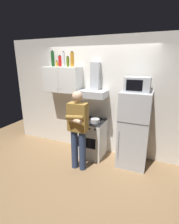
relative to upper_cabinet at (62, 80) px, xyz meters
The scene contains 15 objects.
ground_plane 1.98m from the upper_cabinet, 23.77° to the right, with size 7.00×7.00×0.00m, color olive.
back_wall_tiled 0.97m from the upper_cabinet, 14.86° to the left, with size 4.80×0.10×2.70m, color silver.
upper_cabinet is the anchor object (origin of this frame).
stove_oven 1.55m from the upper_cabinet, ahead, with size 0.60×0.62×0.87m.
range_hood 0.81m from the upper_cabinet, ahead, with size 0.60×0.44×0.75m.
refrigerator 2.00m from the upper_cabinet, ahead, with size 0.60×0.62×1.60m.
microwave 1.75m from the upper_cabinet, ahead, with size 0.48×0.37×0.28m.
person_standing 1.35m from the upper_cabinet, 44.26° to the right, with size 0.38×0.33×1.64m.
cooking_pot 1.27m from the upper_cabinet, 14.73° to the right, with size 0.30×0.20×0.09m.
bottle_spice_jar 0.40m from the upper_cabinet, 165.67° to the left, with size 0.06×0.06×0.14m.
bottle_wine_green 0.54m from the upper_cabinet, behind, with size 0.08×0.08×0.36m.
bottle_olive_oil 0.44m from the upper_cabinet, ahead, with size 0.07×0.07×0.23m.
bottle_vodka_clear 0.47m from the upper_cabinet, 15.68° to the right, with size 0.07×0.07×0.33m.
bottle_liquor_amber 0.53m from the upper_cabinet, ahead, with size 0.08×0.08×0.33m.
bottle_soda_red 0.43m from the upper_cabinet, 160.22° to the left, with size 0.07×0.07×0.26m.
Camera 1 is at (1.28, -3.10, 2.16)m, focal length 26.85 mm.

